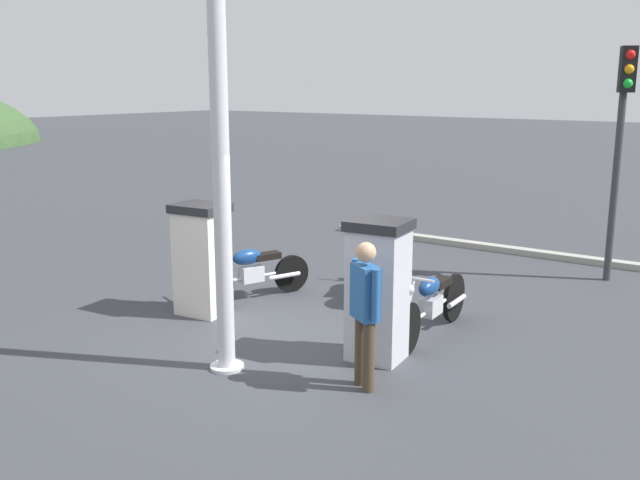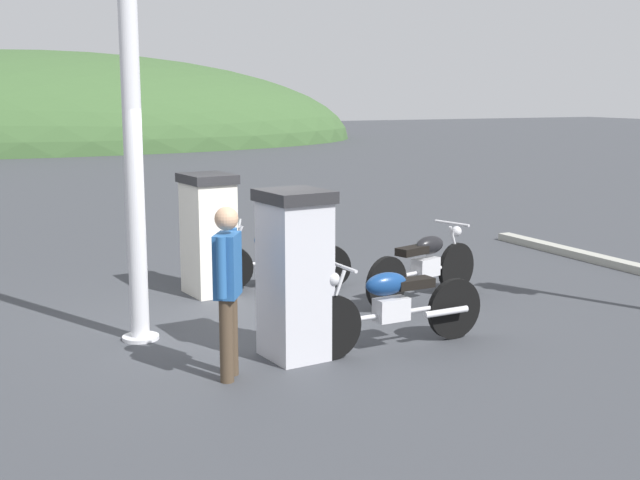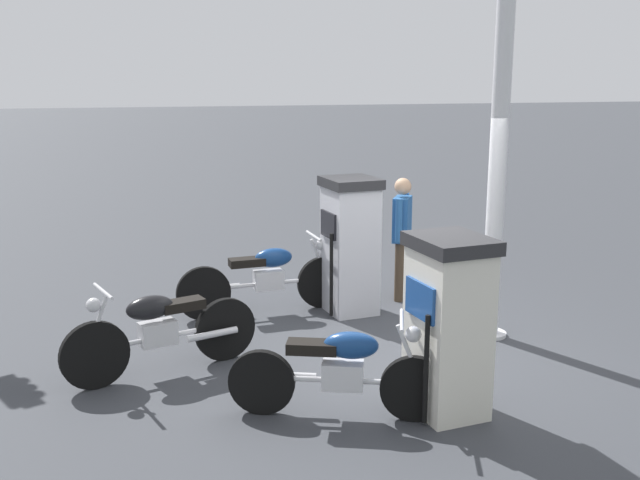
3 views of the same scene
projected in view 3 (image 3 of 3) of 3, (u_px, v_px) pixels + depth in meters
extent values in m
plane|color=#383A3F|center=(396.00, 351.00, 8.11)|extent=(120.00, 120.00, 0.00)
cube|color=silver|center=(350.00, 250.00, 9.30)|extent=(0.64, 0.69, 1.60)
cube|color=black|center=(328.00, 225.00, 9.12)|extent=(0.08, 0.44, 0.32)
cube|color=#262628|center=(351.00, 183.00, 9.11)|extent=(0.70, 0.76, 0.12)
cylinder|color=black|center=(331.00, 275.00, 9.06)|extent=(0.05, 0.05, 1.04)
cube|color=silver|center=(448.00, 332.00, 6.53)|extent=(0.63, 0.73, 1.49)
cube|color=#1E478C|center=(420.00, 300.00, 6.35)|extent=(0.09, 0.47, 0.32)
cube|color=#262628|center=(451.00, 243.00, 6.35)|extent=(0.69, 0.81, 0.12)
cylinder|color=black|center=(426.00, 370.00, 6.28)|extent=(0.05, 0.05, 0.97)
cylinder|color=black|center=(323.00, 282.00, 9.56)|extent=(0.68, 0.12, 0.67)
cylinder|color=black|center=(204.00, 293.00, 9.08)|extent=(0.68, 0.12, 0.67)
cube|color=silver|center=(268.00, 280.00, 9.32)|extent=(0.37, 0.22, 0.24)
cylinder|color=silver|center=(265.00, 284.00, 9.31)|extent=(1.16, 0.13, 0.05)
ellipsoid|color=navy|center=(273.00, 258.00, 9.28)|extent=(0.49, 0.25, 0.24)
cube|color=black|center=(247.00, 262.00, 9.18)|extent=(0.45, 0.23, 0.10)
cylinder|color=silver|center=(320.00, 260.00, 9.49)|extent=(0.26, 0.06, 0.57)
cylinder|color=silver|center=(314.00, 236.00, 9.39)|extent=(0.08, 0.56, 0.04)
sphere|color=silver|center=(321.00, 245.00, 9.45)|extent=(0.15, 0.15, 0.14)
cylinder|color=silver|center=(218.00, 288.00, 9.25)|extent=(0.55, 0.11, 0.07)
cylinder|color=black|center=(414.00, 389.00, 6.44)|extent=(0.59, 0.28, 0.60)
cylinder|color=black|center=(262.00, 382.00, 6.57)|extent=(0.59, 0.28, 0.60)
cube|color=silver|center=(343.00, 375.00, 6.48)|extent=(0.41, 0.31, 0.24)
cylinder|color=silver|center=(337.00, 380.00, 6.49)|extent=(0.96, 0.40, 0.05)
ellipsoid|color=navy|center=(351.00, 345.00, 6.41)|extent=(0.53, 0.37, 0.24)
cube|color=black|center=(312.00, 347.00, 6.45)|extent=(0.48, 0.34, 0.10)
cylinder|color=silver|center=(410.00, 356.00, 6.37)|extent=(0.26, 0.13, 0.57)
cylinder|color=silver|center=(402.00, 321.00, 6.31)|extent=(0.23, 0.54, 0.04)
sphere|color=silver|center=(413.00, 334.00, 6.33)|extent=(0.18, 0.18, 0.14)
cylinder|color=silver|center=(286.00, 376.00, 6.66)|extent=(0.54, 0.26, 0.07)
cylinder|color=black|center=(95.00, 355.00, 7.09)|extent=(0.66, 0.27, 0.68)
cylinder|color=black|center=(225.00, 329.00, 7.81)|extent=(0.66, 0.27, 0.68)
cube|color=silver|center=(158.00, 333.00, 7.40)|extent=(0.40, 0.30, 0.24)
cylinder|color=silver|center=(163.00, 337.00, 7.44)|extent=(1.00, 0.36, 0.05)
ellipsoid|color=black|center=(150.00, 308.00, 7.31)|extent=(0.52, 0.36, 0.24)
cube|color=black|center=(182.00, 305.00, 7.49)|extent=(0.48, 0.32, 0.10)
cylinder|color=silver|center=(97.00, 325.00, 7.05)|extent=(0.26, 0.12, 0.57)
cylinder|color=silver|center=(103.00, 291.00, 7.02)|extent=(0.21, 0.54, 0.04)
sphere|color=silver|center=(93.00, 305.00, 6.99)|extent=(0.18, 0.18, 0.14)
cylinder|color=silver|center=(212.00, 334.00, 7.60)|extent=(0.55, 0.23, 0.07)
cylinder|color=#473828|center=(399.00, 272.00, 9.81)|extent=(0.18, 0.18, 0.80)
cylinder|color=#473828|center=(402.00, 268.00, 10.00)|extent=(0.18, 0.18, 0.80)
cube|color=#265999|center=(402.00, 219.00, 9.75)|extent=(0.36, 0.41, 0.59)
cylinder|color=#265999|center=(399.00, 220.00, 9.52)|extent=(0.12, 0.12, 0.56)
cylinder|color=#265999|center=(405.00, 214.00, 9.97)|extent=(0.12, 0.12, 0.56)
sphere|color=tan|center=(403.00, 186.00, 9.66)|extent=(0.30, 0.30, 0.22)
cylinder|color=silver|center=(498.00, 156.00, 8.15)|extent=(0.20, 0.20, 4.17)
cylinder|color=silver|center=(489.00, 333.00, 8.61)|extent=(0.40, 0.40, 0.04)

